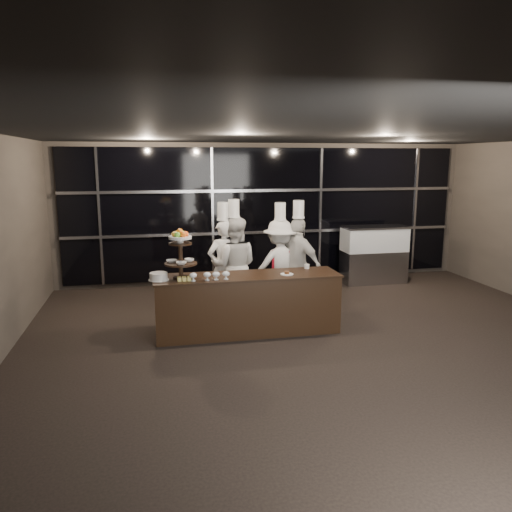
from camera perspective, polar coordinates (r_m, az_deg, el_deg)
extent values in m
plane|color=black|center=(6.66, 11.28, -12.70)|extent=(10.00, 10.00, 0.00)
plane|color=black|center=(6.12, 12.35, 13.99)|extent=(10.00, 10.00, 0.00)
plane|color=#473F38|center=(10.93, 1.23, 4.92)|extent=(9.00, 0.00, 9.00)
cube|color=black|center=(10.88, 1.30, 4.89)|extent=(8.60, 0.04, 2.80)
cube|color=#A5A5AA|center=(10.88, 1.35, 2.77)|extent=(8.60, 0.06, 0.06)
cube|color=#A5A5AA|center=(10.79, 1.37, 7.51)|extent=(8.60, 0.06, 0.06)
cube|color=#A5A5AA|center=(10.61, -17.45, 4.24)|extent=(0.05, 0.05, 2.80)
cube|color=#A5A5AA|center=(10.64, -4.99, 4.72)|extent=(0.05, 0.05, 2.80)
cube|color=#A5A5AA|center=(11.18, 7.35, 4.97)|extent=(0.05, 0.05, 2.80)
cube|color=#A5A5AA|center=(12.14, 17.70, 5.01)|extent=(0.05, 0.05, 2.80)
cube|color=black|center=(7.73, -0.99, -5.57)|extent=(2.80, 0.70, 0.90)
cube|color=black|center=(7.61, -1.00, -2.29)|extent=(2.84, 0.74, 0.03)
cylinder|color=black|center=(7.49, -8.55, -2.41)|extent=(0.24, 0.24, 0.03)
cylinder|color=black|center=(7.42, -8.62, 0.11)|extent=(0.06, 0.06, 0.70)
cylinder|color=black|center=(7.44, -8.59, -0.87)|extent=(0.48, 0.48, 0.02)
cylinder|color=black|center=(7.39, -8.66, 1.41)|extent=(0.34, 0.34, 0.02)
cylinder|color=white|center=(7.38, -8.67, 1.73)|extent=(0.10, 0.10, 0.06)
cylinder|color=white|center=(7.37, -8.68, 2.12)|extent=(0.34, 0.34, 0.04)
sphere|color=#FC5515|center=(7.37, -8.07, 2.50)|extent=(0.09, 0.09, 0.09)
sphere|color=#66A92B|center=(7.44, -8.41, 2.57)|extent=(0.09, 0.09, 0.09)
sphere|color=orange|center=(7.43, -9.03, 2.54)|extent=(0.09, 0.09, 0.09)
sphere|color=gold|center=(7.36, -9.31, 2.45)|extent=(0.09, 0.09, 0.09)
sphere|color=#64AD2C|center=(7.30, -8.97, 2.39)|extent=(0.09, 0.09, 0.09)
sphere|color=orange|center=(7.30, -8.34, 2.41)|extent=(0.09, 0.09, 0.09)
sphere|color=orange|center=(7.36, -8.70, 2.79)|extent=(0.09, 0.09, 0.09)
imported|color=white|center=(7.49, -9.62, -0.58)|extent=(0.16, 0.16, 0.04)
imported|color=white|center=(7.50, -7.64, -0.47)|extent=(0.15, 0.15, 0.05)
imported|color=white|center=(7.32, -8.54, -0.81)|extent=(0.16, 0.16, 0.04)
cylinder|color=silver|center=(7.29, -7.19, -2.82)|extent=(0.07, 0.07, 0.01)
cylinder|color=silver|center=(7.28, -7.20, -2.58)|extent=(0.02, 0.02, 0.05)
ellipsoid|color=silver|center=(7.27, -7.20, -2.21)|extent=(0.11, 0.11, 0.08)
ellipsoid|color=#25BE6A|center=(7.27, -7.21, -2.17)|extent=(0.08, 0.08, 0.05)
cylinder|color=silver|center=(7.30, -5.60, -2.75)|extent=(0.07, 0.07, 0.01)
cylinder|color=silver|center=(7.30, -5.61, -2.51)|extent=(0.02, 0.02, 0.05)
ellipsoid|color=silver|center=(7.29, -5.61, -2.14)|extent=(0.11, 0.11, 0.08)
ellipsoid|color=red|center=(7.28, -5.61, -2.10)|extent=(0.08, 0.08, 0.05)
cylinder|color=silver|center=(7.32, -4.57, -2.70)|extent=(0.07, 0.07, 0.01)
cylinder|color=silver|center=(7.31, -4.58, -2.46)|extent=(0.02, 0.02, 0.05)
ellipsoid|color=silver|center=(7.30, -4.58, -2.10)|extent=(0.11, 0.11, 0.08)
ellipsoid|color=#FFE6AC|center=(7.30, -4.58, -2.06)|extent=(0.08, 0.08, 0.05)
cylinder|color=silver|center=(7.34, -3.44, -2.65)|extent=(0.07, 0.07, 0.01)
cylinder|color=silver|center=(7.33, -3.44, -2.41)|extent=(0.02, 0.02, 0.05)
ellipsoid|color=silver|center=(7.32, -3.45, -2.05)|extent=(0.11, 0.11, 0.08)
ellipsoid|color=#442A14|center=(7.32, -3.45, -2.01)|extent=(0.08, 0.08, 0.05)
cylinder|color=white|center=(7.43, -11.06, -2.67)|extent=(0.30, 0.30, 0.01)
cylinder|color=silver|center=(7.42, -11.08, -2.26)|extent=(0.26, 0.26, 0.10)
cube|color=#E0D46D|center=(7.29, -8.74, -2.68)|extent=(0.05, 0.06, 0.05)
cube|color=#E0D46D|center=(7.29, -8.19, -2.66)|extent=(0.05, 0.06, 0.05)
cube|color=#E0D46D|center=(7.30, -7.64, -2.63)|extent=(0.05, 0.06, 0.05)
cube|color=#E0D46D|center=(7.36, -8.77, -2.55)|extent=(0.05, 0.06, 0.05)
cube|color=#E0D46D|center=(7.36, -8.23, -2.53)|extent=(0.05, 0.06, 0.05)
cube|color=#E0D46D|center=(7.36, -7.68, -2.51)|extent=(0.05, 0.06, 0.05)
cylinder|color=white|center=(7.65, 3.55, -2.09)|extent=(0.20, 0.20, 0.01)
cylinder|color=#4C2814|center=(7.64, 3.55, -1.90)|extent=(0.08, 0.08, 0.04)
cylinder|color=white|center=(8.09, 5.84, -1.19)|extent=(0.08, 0.08, 0.07)
cube|color=#A5A5AA|center=(11.19, 13.24, -1.19)|extent=(1.36, 0.58, 0.70)
cube|color=silver|center=(11.09, 13.38, 1.84)|extent=(1.36, 0.58, 0.50)
cube|color=#FFC67F|center=(11.09, 13.38, 1.84)|extent=(1.27, 0.49, 0.40)
cube|color=#A5A5AA|center=(11.05, 13.44, 3.23)|extent=(1.38, 0.60, 0.04)
imported|color=white|center=(8.66, -3.72, -1.25)|extent=(0.69, 0.56, 1.64)
cylinder|color=white|center=(8.51, -3.80, 5.16)|extent=(0.19, 0.19, 0.30)
cylinder|color=white|center=(8.52, -3.79, 4.19)|extent=(0.21, 0.21, 0.03)
imported|color=white|center=(8.63, -2.50, -1.11)|extent=(0.95, 0.82, 1.69)
cylinder|color=white|center=(8.48, -2.56, 5.49)|extent=(0.19, 0.19, 0.30)
cylinder|color=white|center=(8.49, -2.55, 4.52)|extent=(0.21, 0.21, 0.03)
imported|color=white|center=(8.77, 2.73, -1.13)|extent=(1.11, 0.71, 1.63)
cylinder|color=white|center=(8.62, 2.79, 5.14)|extent=(0.19, 0.19, 0.30)
cylinder|color=white|center=(8.64, 2.78, 4.19)|extent=(0.21, 0.21, 0.03)
cube|color=#AC0D1C|center=(8.66, 2.93, -1.29)|extent=(0.34, 0.03, 0.61)
imported|color=silver|center=(8.74, 4.78, -1.06)|extent=(0.90, 1.03, 1.67)
cylinder|color=white|center=(8.59, 4.88, 5.38)|extent=(0.19, 0.19, 0.30)
cylinder|color=white|center=(8.61, 4.87, 4.42)|extent=(0.21, 0.21, 0.03)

